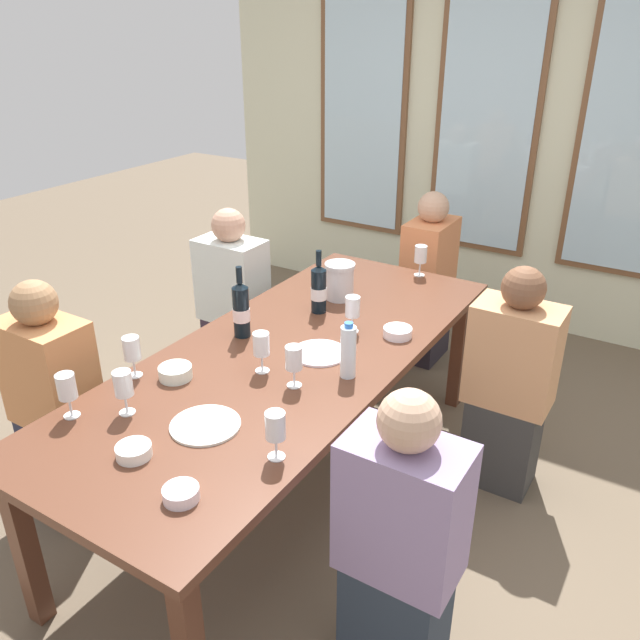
{
  "coord_description": "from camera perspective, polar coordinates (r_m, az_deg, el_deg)",
  "views": [
    {
      "loc": [
        1.41,
        -2.01,
        2.07
      ],
      "look_at": [
        0.0,
        0.26,
        0.79
      ],
      "focal_mm": 35.99,
      "sensor_mm": 36.0,
      "label": 1
    }
  ],
  "objects": [
    {
      "name": "ground_plane",
      "position": [
        3.21,
        -2.52,
        -14.58
      ],
      "size": [
        12.0,
        12.0,
        0.0
      ],
      "primitive_type": "plane",
      "color": "brown"
    },
    {
      "name": "back_wall_with_windows",
      "position": [
        4.7,
        14.8,
        17.25
      ],
      "size": [
        4.17,
        0.1,
        2.9
      ],
      "color": "beige",
      "rests_on": "ground"
    },
    {
      "name": "dining_table",
      "position": [
        2.82,
        -2.78,
        -4.08
      ],
      "size": [
        0.97,
        2.41,
        0.74
      ],
      "color": "brown",
      "rests_on": "ground"
    },
    {
      "name": "white_plate_0",
      "position": [
        2.35,
        -10.16,
        -9.19
      ],
      "size": [
        0.25,
        0.25,
        0.01
      ],
      "primitive_type": "cylinder",
      "color": "white",
      "rests_on": "dining_table"
    },
    {
      "name": "white_plate_1",
      "position": [
        2.77,
        -0.05,
        -2.95
      ],
      "size": [
        0.24,
        0.24,
        0.01
      ],
      "primitive_type": "cylinder",
      "color": "white",
      "rests_on": "dining_table"
    },
    {
      "name": "metal_pitcher",
      "position": [
        3.28,
        1.77,
        3.51
      ],
      "size": [
        0.16,
        0.16,
        0.19
      ],
      "color": "silver",
      "rests_on": "dining_table"
    },
    {
      "name": "wine_bottle_0",
      "position": [
        3.11,
        -0.11,
        2.8
      ],
      "size": [
        0.08,
        0.08,
        0.32
      ],
      "color": "black",
      "rests_on": "dining_table"
    },
    {
      "name": "wine_bottle_1",
      "position": [
        2.89,
        -7.03,
        0.94
      ],
      "size": [
        0.08,
        0.08,
        0.33
      ],
      "color": "black",
      "rests_on": "dining_table"
    },
    {
      "name": "tasting_bowl_0",
      "position": [
        2.93,
        6.92,
        -1.08
      ],
      "size": [
        0.13,
        0.13,
        0.04
      ],
      "primitive_type": "cylinder",
      "color": "white",
      "rests_on": "dining_table"
    },
    {
      "name": "tasting_bowl_1",
      "position": [
        2.05,
        -12.26,
        -14.86
      ],
      "size": [
        0.11,
        0.11,
        0.04
      ],
      "primitive_type": "cylinder",
      "color": "white",
      "rests_on": "dining_table"
    },
    {
      "name": "tasting_bowl_2",
      "position": [
        2.65,
        -12.74,
        -4.56
      ],
      "size": [
        0.13,
        0.13,
        0.05
      ],
      "primitive_type": "cylinder",
      "color": "white",
      "rests_on": "dining_table"
    },
    {
      "name": "tasting_bowl_3",
      "position": [
        2.25,
        -16.23,
        -11.13
      ],
      "size": [
        0.12,
        0.12,
        0.04
      ],
      "primitive_type": "cylinder",
      "color": "white",
      "rests_on": "dining_table"
    },
    {
      "name": "water_bottle",
      "position": [
        2.56,
        2.52,
        -2.79
      ],
      "size": [
        0.06,
        0.06,
        0.24
      ],
      "color": "white",
      "rests_on": "dining_table"
    },
    {
      "name": "wine_glass_0",
      "position": [
        3.61,
        8.94,
        5.68
      ],
      "size": [
        0.07,
        0.07,
        0.17
      ],
      "color": "white",
      "rests_on": "dining_table"
    },
    {
      "name": "wine_glass_1",
      "position": [
        2.43,
        -17.09,
        -5.6
      ],
      "size": [
        0.07,
        0.07,
        0.17
      ],
      "color": "white",
      "rests_on": "dining_table"
    },
    {
      "name": "wine_glass_2",
      "position": [
        2.49,
        -2.34,
        -3.55
      ],
      "size": [
        0.07,
        0.07,
        0.17
      ],
      "color": "white",
      "rests_on": "dining_table"
    },
    {
      "name": "wine_glass_3",
      "position": [
        2.66,
        -16.4,
        -2.51
      ],
      "size": [
        0.07,
        0.07,
        0.17
      ],
      "color": "white",
      "rests_on": "dining_table"
    },
    {
      "name": "wine_glass_4",
      "position": [
        2.47,
        -21.61,
        -5.6
      ],
      "size": [
        0.07,
        0.07,
        0.17
      ],
      "color": "white",
      "rests_on": "dining_table"
    },
    {
      "name": "wine_glass_5",
      "position": [
        2.11,
        -3.99,
        -9.54
      ],
      "size": [
        0.07,
        0.07,
        0.17
      ],
      "color": "white",
      "rests_on": "dining_table"
    },
    {
      "name": "wine_glass_6",
      "position": [
        2.59,
        -5.16,
        -2.25
      ],
      "size": [
        0.07,
        0.07,
        0.17
      ],
      "color": "white",
      "rests_on": "dining_table"
    },
    {
      "name": "wine_glass_7",
      "position": [
        2.92,
        2.92,
        1.05
      ],
      "size": [
        0.07,
        0.07,
        0.17
      ],
      "color": "white",
      "rests_on": "dining_table"
    },
    {
      "name": "seated_person_0",
      "position": [
        3.77,
        -7.69,
        1.23
      ],
      "size": [
        0.38,
        0.24,
        1.11
      ],
      "color": "#302433",
      "rests_on": "ground"
    },
    {
      "name": "seated_person_1",
      "position": [
        3.07,
        16.45,
        -5.69
      ],
      "size": [
        0.38,
        0.24,
        1.11
      ],
      "color": "#363534",
      "rests_on": "ground"
    },
    {
      "name": "seated_person_2",
      "position": [
        3.04,
        -22.46,
        -7.01
      ],
      "size": [
        0.38,
        0.24,
        1.11
      ],
      "color": "#26283C",
      "rests_on": "ground"
    },
    {
      "name": "seated_person_3",
      "position": [
        2.19,
        7.12,
        -19.5
      ],
      "size": [
        0.38,
        0.24,
        1.11
      ],
      "color": "#2A3442",
      "rests_on": "ground"
    },
    {
      "name": "seated_person_4",
      "position": [
        4.13,
        9.54,
        3.31
      ],
      "size": [
        0.24,
        0.38,
        1.11
      ],
      "color": "#28232C",
      "rests_on": "ground"
    }
  ]
}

